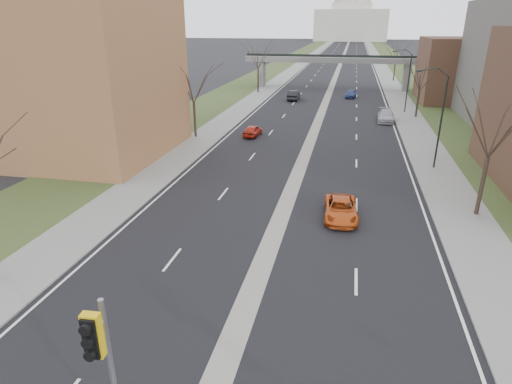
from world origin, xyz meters
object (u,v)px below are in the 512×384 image
(signal_pole_median, at_px, (103,363))
(car_right_near, at_px, (341,209))
(car_right_mid, at_px, (386,116))
(car_left_near, at_px, (253,130))
(car_right_far, at_px, (351,94))
(car_left_far, at_px, (294,95))

(signal_pole_median, relative_size, car_right_near, 1.23)
(car_right_mid, bearing_deg, car_right_near, -97.07)
(signal_pole_median, distance_m, car_left_near, 40.04)
(signal_pole_median, relative_size, car_right_far, 1.43)
(car_left_far, height_order, car_right_far, car_left_far)
(car_right_near, height_order, car_right_mid, car_right_mid)
(car_left_near, bearing_deg, car_right_far, -105.24)
(signal_pole_median, height_order, car_right_mid, signal_pole_median)
(car_left_far, bearing_deg, signal_pole_median, 93.98)
(car_right_near, bearing_deg, car_left_far, 97.98)
(car_right_near, distance_m, car_right_mid, 32.20)
(car_right_mid, height_order, car_right_far, car_right_mid)
(car_left_near, xyz_separation_m, car_right_near, (10.71, -20.48, 0.01))
(car_right_near, relative_size, car_right_mid, 0.91)
(car_left_far, relative_size, car_right_near, 1.03)
(car_right_mid, xyz_separation_m, car_right_far, (-4.76, 18.49, -0.06))
(car_left_near, xyz_separation_m, car_right_far, (10.75, 29.85, 0.04))
(car_left_near, distance_m, car_right_near, 23.11)
(car_right_near, relative_size, car_right_far, 1.16)
(car_right_near, xyz_separation_m, car_right_far, (0.04, 50.33, 0.04))
(signal_pole_median, relative_size, car_left_far, 1.20)
(car_right_far, bearing_deg, signal_pole_median, -86.89)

